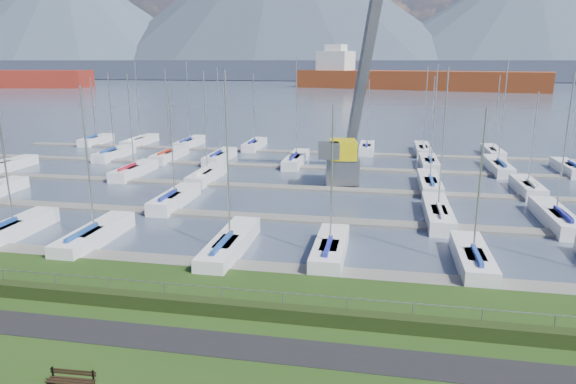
# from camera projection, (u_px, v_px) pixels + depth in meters

# --- Properties ---
(path) EXTENTS (160.00, 2.00, 0.04)m
(path) POSITION_uv_depth(u_px,v_px,m) (224.00, 345.00, 22.02)
(path) COLOR black
(path) RESTS_ON grass
(water) EXTENTS (800.00, 540.00, 0.20)m
(water) POSITION_uv_depth(u_px,v_px,m) (373.00, 84.00, 272.53)
(water) COLOR #455166
(hedge) EXTENTS (80.00, 0.70, 0.70)m
(hedge) POSITION_uv_depth(u_px,v_px,m) (240.00, 309.00, 24.41)
(hedge) COLOR black
(hedge) RESTS_ON grass
(fence) EXTENTS (80.00, 0.04, 0.04)m
(fence) POSITION_uv_depth(u_px,v_px,m) (242.00, 289.00, 24.58)
(fence) COLOR gray
(fence) RESTS_ON grass
(foothill) EXTENTS (900.00, 80.00, 12.00)m
(foothill) POSITION_uv_depth(u_px,v_px,m) (376.00, 70.00, 337.59)
(foothill) COLOR #3A4256
(foothill) RESTS_ON water
(mountains) EXTENTS (1190.00, 360.00, 115.00)m
(mountains) POSITION_uv_depth(u_px,v_px,m) (390.00, 14.00, 397.22)
(mountains) COLOR #3C4458
(mountains) RESTS_ON water
(docks) EXTENTS (90.00, 41.60, 0.25)m
(docks) POSITION_uv_depth(u_px,v_px,m) (314.00, 189.00, 49.69)
(docks) COLOR gray
(docks) RESTS_ON water
(bench_left) EXTENTS (1.82, 0.50, 0.85)m
(bench_left) POSITION_uv_depth(u_px,v_px,m) (72.00, 381.00, 18.85)
(bench_left) COLOR black
(bench_left) RESTS_ON grass
(crane) EXTENTS (6.35, 13.22, 22.35)m
(crane) POSITION_uv_depth(u_px,v_px,m) (349.00, 127.00, 51.44)
(crane) COLOR slate
(crane) RESTS_ON water
(cargo_ship_mid) EXTENTS (107.67, 47.63, 21.50)m
(cargo_ship_mid) POSITION_uv_depth(u_px,v_px,m) (406.00, 80.00, 223.31)
(cargo_ship_mid) COLOR #8D3919
(cargo_ship_mid) RESTS_ON water
(sailboat_fleet) EXTENTS (76.04, 49.71, 12.92)m
(sailboat_fleet) POSITION_uv_depth(u_px,v_px,m) (309.00, 128.00, 50.86)
(sailboat_fleet) COLOR navy
(sailboat_fleet) RESTS_ON water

